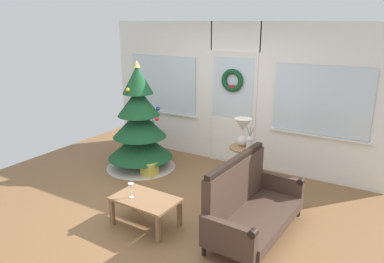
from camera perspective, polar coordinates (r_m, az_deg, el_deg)
name	(u,v)px	position (r m, az deg, el deg)	size (l,w,h in m)	color
ground_plane	(169,207)	(5.35, -3.59, -11.72)	(6.76, 6.76, 0.00)	brown
back_wall_with_door	(234,95)	(6.63, 6.54, 5.70)	(5.20, 0.19, 2.55)	white
christmas_tree	(139,129)	(6.55, -8.17, 0.45)	(1.25, 1.25, 1.92)	#4C331E
settee_sofa	(249,204)	(4.68, 8.81, -11.11)	(0.79, 1.62, 0.96)	black
side_table	(244,159)	(5.81, 8.12, -4.22)	(0.50, 0.48, 0.68)	#8E6642
table_lamp	(243,128)	(5.72, 7.93, 0.50)	(0.28, 0.28, 0.44)	silver
flower_vase	(250,142)	(5.62, 8.95, -1.63)	(0.11, 0.10, 0.35)	beige
coffee_table	(145,202)	(4.81, -7.28, -10.83)	(0.86, 0.55, 0.39)	#8E6642
wine_glass	(131,187)	(4.77, -9.47, -8.54)	(0.08, 0.08, 0.20)	silver
gift_box	(149,169)	(6.35, -6.64, -5.82)	(0.24, 0.21, 0.24)	#D8C64C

